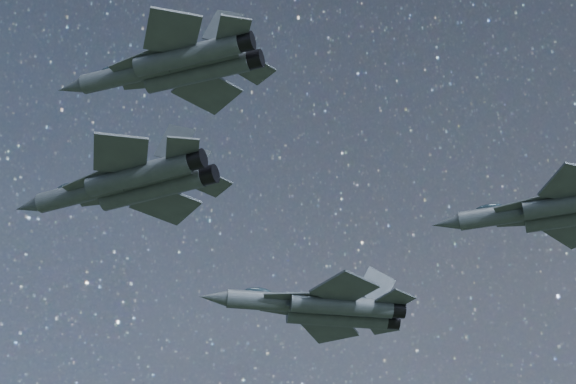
# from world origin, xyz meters

# --- Properties ---
(jet_lead) EXTENTS (18.97, 13.28, 4.78)m
(jet_lead) POSITION_xyz_m (-14.58, -1.29, 153.77)
(jet_lead) COLOR #353D43
(jet_left) EXTENTS (19.06, 12.51, 4.90)m
(jet_left) POSITION_xyz_m (-3.39, 17.14, 150.51)
(jet_left) COLOR #353D43
(jet_right) EXTENTS (14.91, 10.59, 3.79)m
(jet_right) POSITION_xyz_m (-5.03, -15.22, 151.59)
(jet_right) COLOR #353D43
(jet_slot) EXTENTS (16.64, 11.89, 4.25)m
(jet_slot) POSITION_xyz_m (18.01, 6.07, 149.97)
(jet_slot) COLOR #353D43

